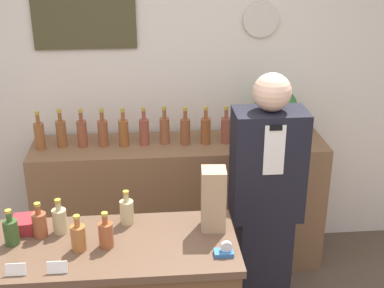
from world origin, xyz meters
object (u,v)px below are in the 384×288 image
at_px(paper_bag, 213,199).
at_px(tape_dispenser, 225,251).
at_px(potted_plant, 276,111).
at_px(shopkeeper, 265,206).

xyz_separation_m(paper_bag, tape_dispenser, (0.02, -0.24, -0.14)).
bearing_deg(potted_plant, tape_dispenser, -111.81).
distance_m(paper_bag, tape_dispenser, 0.28).
bearing_deg(tape_dispenser, potted_plant, 68.19).
bearing_deg(shopkeeper, potted_plant, 73.54).
xyz_separation_m(shopkeeper, tape_dispenser, (-0.35, -0.70, 0.17)).
xyz_separation_m(shopkeeper, potted_plant, (0.21, 0.72, 0.35)).
bearing_deg(tape_dispenser, shopkeeper, 63.05).
bearing_deg(paper_bag, tape_dispenser, -84.31).
distance_m(potted_plant, paper_bag, 1.31).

